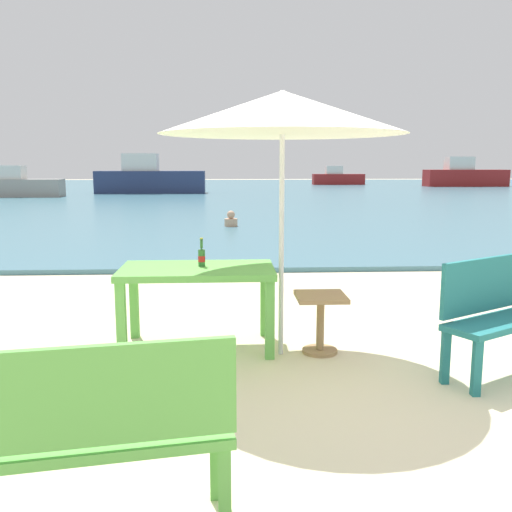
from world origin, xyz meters
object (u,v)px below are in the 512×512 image
at_px(patio_umbrella, 282,113).
at_px(side_table_wood, 320,315).
at_px(beer_bottle_amber, 202,256).
at_px(swimmer_person, 231,220).
at_px(boat_cargo_ship, 149,179).
at_px(boat_sailboat, 18,186).
at_px(bench_teal_center, 500,308).
at_px(boat_ferry, 464,176).
at_px(bench_green_left, 98,428).
at_px(picnic_table_green, 197,279).
at_px(boat_fishing_trawler, 338,178).

relative_size(patio_umbrella, side_table_wood, 4.26).
xyz_separation_m(beer_bottle_amber, swimmer_person, (0.35, 9.49, -0.61)).
relative_size(beer_bottle_amber, boat_cargo_ship, 0.04).
bearing_deg(boat_cargo_ship, boat_sailboat, -151.35).
height_order(bench_teal_center, boat_ferry, boat_ferry).
distance_m(patio_umbrella, swimmer_person, 9.95).
bearing_deg(boat_ferry, bench_green_left, -115.36).
xyz_separation_m(bench_green_left, boat_sailboat, (-9.77, 26.13, 0.09)).
bearing_deg(boat_sailboat, side_table_wood, -64.69).
relative_size(patio_umbrella, boat_sailboat, 0.54).
bearing_deg(boat_ferry, side_table_wood, -115.05).
xyz_separation_m(bench_green_left, boat_cargo_ship, (-3.72, 29.43, 0.32)).
bearing_deg(side_table_wood, boat_sailboat, 115.31).
height_order(picnic_table_green, beer_bottle_amber, beer_bottle_amber).
xyz_separation_m(beer_bottle_amber, bench_green_left, (-0.34, -2.75, -0.31)).
distance_m(swimmer_person, boat_ferry, 30.95).
distance_m(picnic_table_green, boat_sailboat, 25.51).
bearing_deg(side_table_wood, patio_umbrella, -177.97).
height_order(patio_umbrella, boat_ferry, patio_umbrella).
bearing_deg(boat_cargo_ship, side_table_wood, -79.22).
xyz_separation_m(bench_teal_center, swimmer_person, (-2.08, 10.31, -0.30)).
height_order(beer_bottle_amber, boat_cargo_ship, boat_cargo_ship).
relative_size(swimmer_person, boat_sailboat, 0.10).
xyz_separation_m(picnic_table_green, boat_sailboat, (-10.07, 23.44, -0.02)).
height_order(swimmer_person, boat_cargo_ship, boat_cargo_ship).
height_order(beer_bottle_amber, swimmer_person, beer_bottle_amber).
bearing_deg(bench_green_left, beer_bottle_amber, 82.91).
bearing_deg(beer_bottle_amber, boat_ferry, 63.38).
distance_m(side_table_wood, bench_green_left, 2.86).
bearing_deg(swimmer_person, side_table_wood, -85.79).
bearing_deg(patio_umbrella, bench_teal_center, -17.59).
height_order(bench_green_left, boat_sailboat, boat_sailboat).
height_order(picnic_table_green, bench_teal_center, bench_teal_center).
xyz_separation_m(patio_umbrella, bench_green_left, (-1.05, -2.47, -1.58)).
relative_size(swimmer_person, boat_cargo_ship, 0.07).
xyz_separation_m(boat_ferry, boat_sailboat, (-27.74, -11.78, -0.21)).
bearing_deg(boat_ferry, boat_fishing_trawler, 155.20).
distance_m(picnic_table_green, boat_cargo_ship, 27.04).
bearing_deg(picnic_table_green, beer_bottle_amber, 54.98).
relative_size(bench_teal_center, boat_ferry, 0.21).
bearing_deg(picnic_table_green, boat_ferry, 63.36).
relative_size(side_table_wood, boat_fishing_trawler, 0.13).
distance_m(bench_teal_center, swimmer_person, 10.52).
bearing_deg(swimmer_person, bench_green_left, -93.24).
bearing_deg(patio_umbrella, boat_cargo_ship, 100.04).
height_order(patio_umbrella, side_table_wood, patio_umbrella).
bearing_deg(picnic_table_green, boat_fishing_trawler, 76.91).
xyz_separation_m(swimmer_person, boat_ferry, (17.27, 25.67, 0.61)).
distance_m(boat_cargo_ship, boat_fishing_trawler, 18.08).
bearing_deg(picnic_table_green, bench_teal_center, -17.18).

